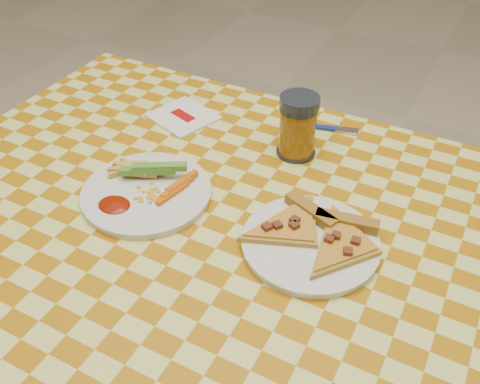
% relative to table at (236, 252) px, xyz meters
% --- Properties ---
extents(table, '(1.28, 0.88, 0.76)m').
position_rel_table_xyz_m(table, '(0.00, 0.00, 0.00)').
color(table, white).
rests_on(table, ground).
extents(plate_left, '(0.30, 0.30, 0.01)m').
position_rel_table_xyz_m(plate_left, '(-0.18, -0.01, 0.08)').
color(plate_left, silver).
rests_on(plate_left, table).
extents(plate_right, '(0.28, 0.28, 0.01)m').
position_rel_table_xyz_m(plate_right, '(0.14, 0.01, 0.08)').
color(plate_right, silver).
rests_on(plate_right, table).
extents(fries_veggies, '(0.18, 0.17, 0.04)m').
position_rel_table_xyz_m(fries_veggies, '(-0.19, 0.00, 0.10)').
color(fries_veggies, gold).
rests_on(fries_veggies, plate_left).
extents(pizza_slices, '(0.27, 0.24, 0.02)m').
position_rel_table_xyz_m(pizza_slices, '(0.14, 0.02, 0.09)').
color(pizza_slices, '#B08C36').
rests_on(pizza_slices, plate_right).
extents(drink_glass, '(0.08, 0.08, 0.13)m').
position_rel_table_xyz_m(drink_glass, '(0.01, 0.24, 0.14)').
color(drink_glass, black).
rests_on(drink_glass, table).
extents(napkin, '(0.16, 0.16, 0.01)m').
position_rel_table_xyz_m(napkin, '(-0.27, 0.25, 0.08)').
color(napkin, white).
rests_on(napkin, table).
extents(fork, '(0.16, 0.06, 0.01)m').
position_rel_table_xyz_m(fork, '(0.03, 0.36, 0.08)').
color(fork, navy).
rests_on(fork, table).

